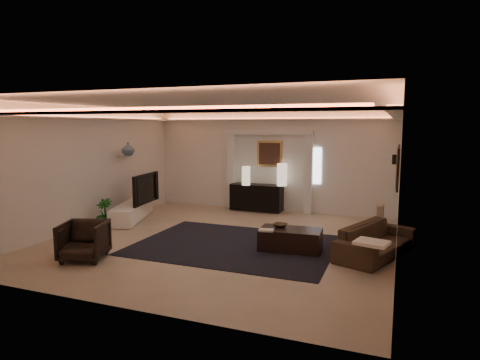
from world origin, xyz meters
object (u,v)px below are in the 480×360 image
(console, at_px, (257,197))
(armchair, at_px, (84,241))
(coffee_table, at_px, (290,240))
(sofa, at_px, (377,240))

(console, height_order, armchair, console)
(coffee_table, relative_size, armchair, 1.52)
(console, relative_size, coffee_table, 1.25)
(sofa, distance_m, armchair, 5.44)
(console, height_order, sofa, console)
(console, height_order, coffee_table, console)
(sofa, relative_size, coffee_table, 1.69)
(coffee_table, distance_m, armchair, 3.90)
(armchair, bearing_deg, console, 54.40)
(sofa, distance_m, coffee_table, 1.62)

